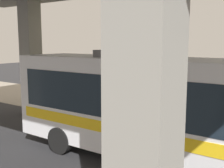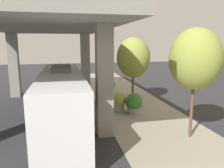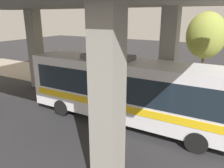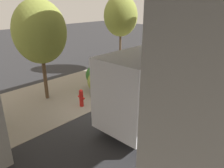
# 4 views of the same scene
# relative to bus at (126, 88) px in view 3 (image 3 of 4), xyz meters

# --- Properties ---
(ground_plane) EXTENTS (80.00, 80.00, 0.00)m
(ground_plane) POSITION_rel_bus_xyz_m (-2.87, -3.94, -2.05)
(ground_plane) COLOR #2D2D30
(ground_plane) RESTS_ON ground
(sidewalk_strip) EXTENTS (6.00, 40.00, 0.02)m
(sidewalk_strip) POSITION_rel_bus_xyz_m (-5.87, -3.94, -2.04)
(sidewalk_strip) COLOR gray
(sidewalk_strip) RESTS_ON ground
(overpass) EXTENTS (9.40, 19.02, 6.93)m
(overpass) POSITION_rel_bus_xyz_m (1.13, -3.94, 4.02)
(overpass) COLOR gray
(overpass) RESTS_ON ground
(bus) EXTENTS (2.56, 11.51, 3.79)m
(bus) POSITION_rel_bus_xyz_m (0.00, 0.00, 0.00)
(bus) COLOR silver
(bus) RESTS_ON ground
(fire_hydrant) EXTENTS (0.48, 0.23, 1.04)m
(fire_hydrant) POSITION_rel_bus_xyz_m (-3.73, -4.27, -1.53)
(fire_hydrant) COLOR red
(fire_hydrant) RESTS_ON ground
(planter_front) EXTENTS (1.34, 1.34, 1.61)m
(planter_front) POSITION_rel_bus_xyz_m (-4.14, -2.56, -1.26)
(planter_front) COLOR gray
(planter_front) RESTS_ON ground
(planter_middle) EXTENTS (1.18, 1.18, 1.49)m
(planter_middle) POSITION_rel_bus_xyz_m (-4.86, -8.96, -1.30)
(planter_middle) COLOR gray
(planter_middle) RESTS_ON ground
(planter_back) EXTENTS (1.32, 1.32, 1.58)m
(planter_back) POSITION_rel_bus_xyz_m (-5.24, -1.77, -1.25)
(planter_back) COLOR gray
(planter_back) RESTS_ON ground
(street_tree_near) EXTENTS (2.96, 2.96, 5.80)m
(street_tree_near) POSITION_rel_bus_xyz_m (-6.18, -4.98, 1.96)
(street_tree_near) COLOR brown
(street_tree_near) RESTS_ON ground
(street_tree_far) EXTENTS (2.78, 2.78, 6.13)m
(street_tree_far) POSITION_rel_bus_xyz_m (-7.10, 2.93, 2.40)
(street_tree_far) COLOR brown
(street_tree_far) RESTS_ON ground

